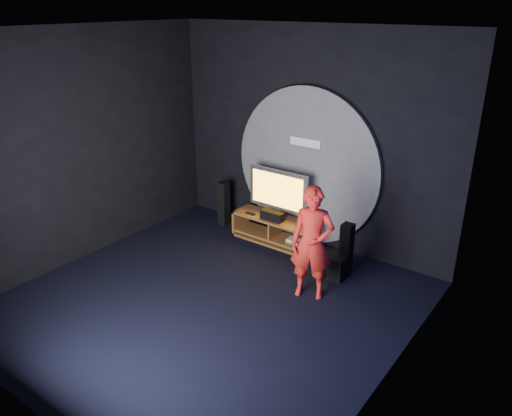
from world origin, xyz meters
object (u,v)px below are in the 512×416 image
Objects in this scene: tv at (278,192)px; tower_speaker_left at (224,203)px; tower_speaker_right at (346,249)px; player at (312,243)px; subwoofer at (336,266)px; media_console at (275,232)px.

tower_speaker_left is at bearing 179.73° from tv.
player is at bearing -98.04° from tower_speaker_right.
subwoofer is 0.90m from player.
subwoofer is (-0.06, -0.18, -0.23)m from tower_speaker_right.
player is at bearing -40.40° from tv.
tower_speaker_right is at bearing 70.19° from subwoofer.
subwoofer is (1.36, -0.41, -0.02)m from media_console.
tower_speaker_right is at bearing -9.24° from media_console.
player is (1.31, -1.12, -0.10)m from tv.
media_console is at bearing 170.76° from tower_speaker_right.
media_console is 4.32× the size of subwoofer.
tower_speaker_left is 0.51× the size of player.
tower_speaker_left is (-1.19, 0.07, 0.21)m from media_console.
tv is 3.12× the size of subwoofer.
tower_speaker_left is at bearing 176.49° from media_console.
tower_speaker_right is (1.43, -0.30, -0.49)m from tv.
tower_speaker_left is 2.63m from tower_speaker_right.
tv is 1.28m from tower_speaker_left.
tv is 1.35× the size of tower_speaker_left.
tower_speaker_left is 1.00× the size of tower_speaker_right.
media_console is 1.87× the size of tower_speaker_right.
tower_speaker_left is (-1.18, 0.01, -0.49)m from tv.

